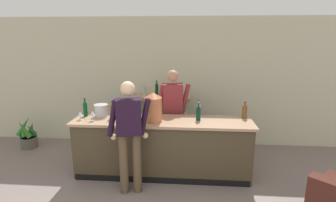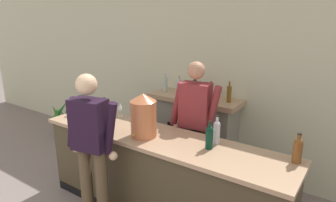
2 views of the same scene
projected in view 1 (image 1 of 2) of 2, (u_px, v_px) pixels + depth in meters
name	position (u px, v px, depth m)	size (l,w,h in m)	color
wall_back_panel	(160.00, 82.00, 5.71)	(12.00, 0.07, 2.75)	beige
bar_counter	(162.00, 147.00, 4.47)	(2.99, 0.69, 0.99)	#423725
fireplace_stone	(158.00, 120.00, 5.65)	(1.37, 0.52, 1.45)	gray
potted_plant_corner	(28.00, 136.00, 5.63)	(0.43, 0.45, 0.66)	#544F45
person_customer	(129.00, 133.00, 3.84)	(0.65, 0.36, 1.73)	brown
person_bartender	(173.00, 112.00, 4.89)	(0.65, 0.34, 1.75)	brown
copper_dispenser	(153.00, 107.00, 4.23)	(0.29, 0.33, 0.48)	#BE6840
ice_bucket_steel	(101.00, 110.00, 4.55)	(0.24, 0.24, 0.21)	silver
wine_bottle_rose_blush	(198.00, 113.00, 4.32)	(0.08, 0.08, 0.29)	#082F1F
wine_bottle_port_short	(112.00, 111.00, 4.42)	(0.06, 0.06, 0.30)	brown
wine_bottle_riesling_slim	(199.00, 110.00, 4.46)	(0.07, 0.07, 0.31)	#B3B2BF
wine_bottle_cabernet_heavy	(122.00, 114.00, 4.23)	(0.08, 0.08, 0.30)	#A5B3BD
wine_bottle_burgundy_dark	(245.00, 111.00, 4.44)	(0.08, 0.08, 0.29)	brown
wine_bottle_chardonnay_pale	(85.00, 108.00, 4.55)	(0.07, 0.07, 0.32)	#08431E
wine_glass_back_row	(80.00, 114.00, 4.34)	(0.08, 0.08, 0.15)	silver
wine_glass_mid_counter	(92.00, 114.00, 4.29)	(0.09, 0.09, 0.17)	silver
wine_glass_front_right	(119.00, 108.00, 4.63)	(0.07, 0.07, 0.18)	silver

